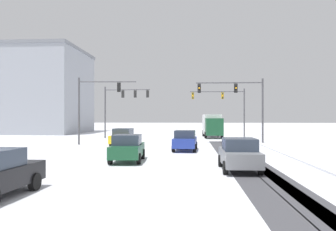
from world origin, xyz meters
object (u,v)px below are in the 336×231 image
object	(u,v)px
traffic_signal_far_right	(225,102)
car_blue_second	(185,140)
traffic_signal_near_left	(95,99)
traffic_signal_far_left	(123,100)
car_dark_green_third	(127,148)
car_yellow_cab_lead	(123,137)
car_grey_fourth	(239,154)
box_truck_delivery	(212,125)
traffic_signal_near_right	(239,97)

from	to	relation	value
traffic_signal_far_right	car_blue_second	distance (m)	20.23
traffic_signal_near_left	car_blue_second	size ratio (longest dim) A/B	1.56
traffic_signal_far_left	car_dark_green_third	distance (m)	22.91
car_yellow_cab_lead	car_dark_green_third	xyz separation A→B (m)	(2.48, -10.99, 0.00)
car_blue_second	traffic_signal_far_left	bearing A→B (deg)	118.09
car_grey_fourth	box_truck_delivery	distance (m)	27.96
traffic_signal_near_right	car_grey_fourth	size ratio (longest dim) A/B	1.63
traffic_signal_far_left	traffic_signal_far_right	bearing A→B (deg)	17.15
car_dark_green_third	traffic_signal_far_left	bearing A→B (deg)	102.26
traffic_signal_near_right	car_dark_green_third	bearing A→B (deg)	-121.17
traffic_signal_near_left	box_truck_delivery	bearing A→B (deg)	46.39
car_dark_green_third	box_truck_delivery	size ratio (longest dim) A/B	0.56
car_blue_second	traffic_signal_near_right	bearing A→B (deg)	54.26
car_yellow_cab_lead	car_blue_second	bearing A→B (deg)	-35.49
traffic_signal_near_left	traffic_signal_far_left	distance (m)	9.84
traffic_signal_far_left	car_dark_green_third	size ratio (longest dim) A/B	1.55
traffic_signal_far_right	car_yellow_cab_lead	distance (m)	18.94
traffic_signal_near_left	traffic_signal_near_right	xyz separation A→B (m)	(14.11, 1.86, 0.27)
traffic_signal_near_right	box_truck_delivery	world-z (taller)	traffic_signal_near_right
traffic_signal_far_right	traffic_signal_near_right	distance (m)	11.98
traffic_signal_near_left	traffic_signal_far_right	size ratio (longest dim) A/B	0.88
traffic_signal_far_left	car_dark_green_third	xyz separation A→B (m)	(4.79, -22.05, -3.97)
traffic_signal_near_left	traffic_signal_near_right	size ratio (longest dim) A/B	0.97
traffic_signal_far_right	car_yellow_cab_lead	bearing A→B (deg)	-125.49
traffic_signal_near_left	car_dark_green_third	world-z (taller)	traffic_signal_near_left
car_dark_green_third	car_grey_fourth	distance (m)	6.91
traffic_signal_far_right	car_dark_green_third	world-z (taller)	traffic_signal_far_right
car_yellow_cab_lead	car_dark_green_third	bearing A→B (deg)	-77.29
traffic_signal_near_left	car_dark_green_third	bearing A→B (deg)	-65.54
traffic_signal_far_left	box_truck_delivery	bearing A→B (deg)	14.32
traffic_signal_near_left	traffic_signal_far_right	bearing A→B (deg)	44.96
traffic_signal_far_right	traffic_signal_near_right	xyz separation A→B (m)	(0.25, -11.98, -0.03)
traffic_signal_far_right	traffic_signal_far_left	world-z (taller)	same
traffic_signal_near_left	car_yellow_cab_lead	distance (m)	4.90
traffic_signal_near_left	traffic_signal_far_left	xyz separation A→B (m)	(0.78, 9.80, 0.38)
traffic_signal_near_right	car_grey_fourth	world-z (taller)	traffic_signal_near_right
traffic_signal_near_left	traffic_signal_far_right	distance (m)	19.58
traffic_signal_far_left	car_yellow_cab_lead	bearing A→B (deg)	-78.19
car_blue_second	traffic_signal_far_right	bearing A→B (deg)	75.51
traffic_signal_far_right	traffic_signal_near_right	size ratio (longest dim) A/B	1.10
traffic_signal_far_right	car_yellow_cab_lead	size ratio (longest dim) A/B	1.75
traffic_signal_near_left	car_grey_fourth	bearing A→B (deg)	-52.30
car_blue_second	car_dark_green_third	distance (m)	7.62
car_dark_green_third	traffic_signal_near_left	bearing A→B (deg)	114.46
traffic_signal_far_right	traffic_signal_near_right	bearing A→B (deg)	-88.80
traffic_signal_near_right	car_grey_fourth	distance (m)	17.69
car_dark_green_third	car_yellow_cab_lead	bearing A→B (deg)	102.71
car_blue_second	car_grey_fourth	distance (m)	10.28
car_yellow_cab_lead	box_truck_delivery	distance (m)	16.62
traffic_signal_far_right	traffic_signal_near_right	world-z (taller)	same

